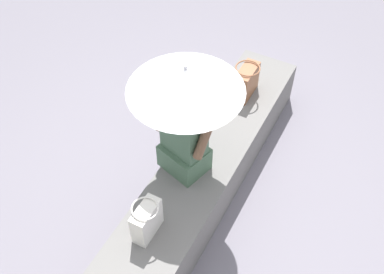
{
  "coord_description": "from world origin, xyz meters",
  "views": [
    {
      "loc": [
        2.03,
        1.01,
        3.34
      ],
      "look_at": [
        0.03,
        -0.05,
        0.78
      ],
      "focal_mm": 43.18,
      "sensor_mm": 36.0,
      "label": 1
    }
  ],
  "objects": [
    {
      "name": "parasol",
      "position": [
        0.05,
        -0.09,
        1.35
      ],
      "size": [
        0.8,
        0.8,
        1.04
      ],
      "color": "#B7B7BC",
      "rests_on": "stone_bench"
    },
    {
      "name": "tote_bag_canvas",
      "position": [
        -0.95,
        -0.02,
        0.58
      ],
      "size": [
        0.3,
        0.22,
        0.31
      ],
      "color": "brown",
      "rests_on": "stone_bench"
    },
    {
      "name": "handbag_black",
      "position": [
        0.69,
        -0.05,
        0.58
      ],
      "size": [
        0.26,
        0.19,
        0.3
      ],
      "color": "silver",
      "rests_on": "stone_bench"
    },
    {
      "name": "ground_plane",
      "position": [
        0.0,
        0.0,
        0.0
      ],
      "size": [
        14.0,
        14.0,
        0.0
      ],
      "primitive_type": "plane",
      "color": "slate"
    },
    {
      "name": "person_seated",
      "position": [
        0.05,
        -0.11,
        0.82
      ],
      "size": [
        0.36,
        0.51,
        0.9
      ],
      "color": "#47664C",
      "rests_on": "stone_bench"
    },
    {
      "name": "stone_bench",
      "position": [
        0.0,
        0.0,
        0.22
      ],
      "size": [
        3.11,
        0.54,
        0.43
      ],
      "primitive_type": "cube",
      "color": "slate",
      "rests_on": "ground"
    }
  ]
}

